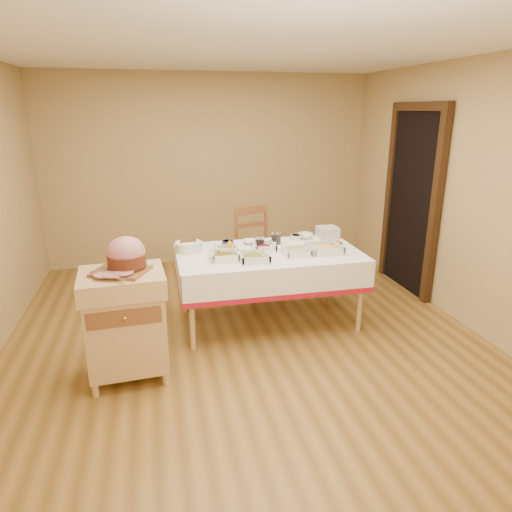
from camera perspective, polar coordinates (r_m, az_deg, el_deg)
The scene contains 23 objects.
room_shell at distance 4.07m, azimuth -1.41°, elevation 6.29°, with size 5.00×5.00×5.00m.
doorway at distance 5.75m, azimuth 18.93°, elevation 6.83°, with size 0.09×1.10×2.20m.
dining_table at distance 4.60m, azimuth 1.58°, elevation -1.40°, with size 1.82×1.02×0.76m.
butcher_cart at distance 3.82m, azimuth -16.01°, elevation -7.61°, with size 0.68×0.58×0.91m.
dining_chair at distance 5.37m, azimuth 0.21°, elevation 0.73°, with size 0.58×0.56×1.04m.
ham_on_board at distance 3.66m, azimuth -16.00°, elevation -0.08°, with size 0.42×0.40×0.28m.
serving_dish_a at distance 4.31m, azimuth -3.98°, elevation -0.00°, with size 0.26×0.26×0.11m.
serving_dish_b at distance 4.27m, azimuth -0.29°, elevation -0.16°, with size 0.27×0.27×0.11m.
serving_dish_c at distance 4.46m, azimuth 5.10°, elevation 0.52°, with size 0.24×0.24×0.10m.
serving_dish_d at distance 4.59m, azimuth 8.58°, elevation 0.95°, with size 0.31×0.31×0.12m.
serving_dish_e at distance 4.49m, azimuth -3.67°, elevation 0.67°, with size 0.22×0.21×0.10m.
serving_dish_f at distance 4.59m, azimuth 1.04°, elevation 1.09°, with size 0.23×0.21×0.10m.
small_bowl_left at distance 4.74m, azimuth -7.49°, elevation 1.47°, with size 0.12×0.12×0.06m.
small_bowl_mid at distance 4.76m, azimuth -3.56°, elevation 1.64°, with size 0.12×0.12×0.05m.
small_bowl_right at distance 4.96m, azimuth 5.00°, elevation 2.34°, with size 0.12×0.12×0.06m.
bowl_white_imported at distance 4.83m, azimuth -0.70°, elevation 1.80°, with size 0.16×0.16×0.04m, color silver.
bowl_small_imported at distance 5.07m, azimuth 6.17°, elevation 2.54°, with size 0.17×0.17×0.05m, color silver.
preserve_jar_left at distance 4.68m, azimuth 0.47°, elevation 1.73°, with size 0.10×0.10×0.13m.
preserve_jar_right at distance 4.82m, azimuth 2.52°, elevation 2.25°, with size 0.11×0.11×0.13m.
mustard_bottle at distance 4.44m, azimuth -3.30°, elevation 1.01°, with size 0.05×0.05×0.16m.
bread_basket at distance 4.61m, azimuth -8.44°, elevation 1.19°, with size 0.26×0.26×0.12m.
plate_stack at distance 5.12m, azimuth 8.93°, elevation 2.96°, with size 0.21×0.21×0.12m.
brass_platter at distance 4.81m, azimuth 9.01°, elevation 1.48°, with size 0.31×0.22×0.04m.
Camera 1 is at (-0.78, -3.91, 2.11)m, focal length 32.00 mm.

